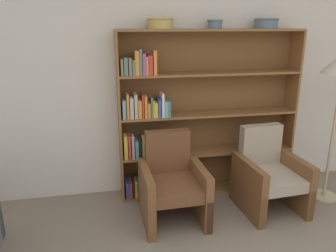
% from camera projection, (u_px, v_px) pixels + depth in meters
% --- Properties ---
extents(wall_back, '(12.00, 0.06, 2.75)m').
position_uv_depth(wall_back, '(198.00, 78.00, 3.89)').
color(wall_back, silver).
rests_on(wall_back, ground).
extents(bookshelf, '(2.11, 0.30, 1.94)m').
position_uv_depth(bookshelf, '(191.00, 118.00, 3.84)').
color(bookshelf, brown).
rests_on(bookshelf, ground).
extents(bowl_brass, '(0.29, 0.29, 0.11)m').
position_uv_depth(bowl_brass, '(161.00, 22.00, 3.44)').
color(bowl_brass, tan).
rests_on(bowl_brass, bookshelf).
extents(bowl_slate, '(0.18, 0.18, 0.10)m').
position_uv_depth(bowl_slate, '(215.00, 23.00, 3.55)').
color(bowl_slate, slate).
rests_on(bowl_slate, bookshelf).
extents(bowl_stoneware, '(0.27, 0.27, 0.11)m').
position_uv_depth(bowl_stoneware, '(267.00, 23.00, 3.66)').
color(bowl_stoneware, slate).
rests_on(bowl_stoneware, bookshelf).
extents(armchair_leather, '(0.66, 0.70, 0.90)m').
position_uv_depth(armchair_leather, '(172.00, 184.00, 3.42)').
color(armchair_leather, brown).
rests_on(armchair_leather, ground).
extents(armchair_cushioned, '(0.69, 0.72, 0.90)m').
position_uv_depth(armchair_cushioned, '(269.00, 175.00, 3.62)').
color(armchair_cushioned, brown).
rests_on(armchair_cushioned, ground).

